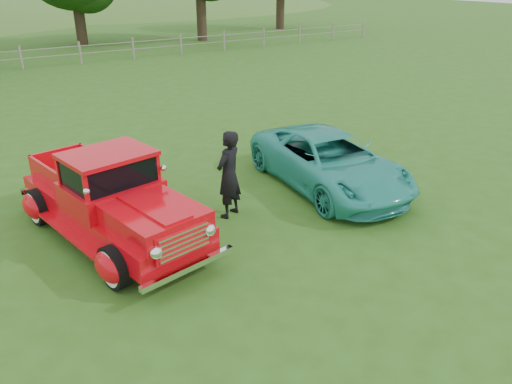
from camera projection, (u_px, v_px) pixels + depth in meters
ground at (245, 260)px, 9.03m from camera, size 140.00×140.00×0.00m
fence_line at (21, 57)px, 25.64m from camera, size 48.00×0.12×1.20m
red_pickup at (111, 200)px, 9.47m from camera, size 2.90×5.22×1.78m
teal_sedan at (329, 161)px, 11.79m from camera, size 2.63×4.87×1.30m
man at (229, 175)px, 10.28m from camera, size 0.81×0.71×1.87m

